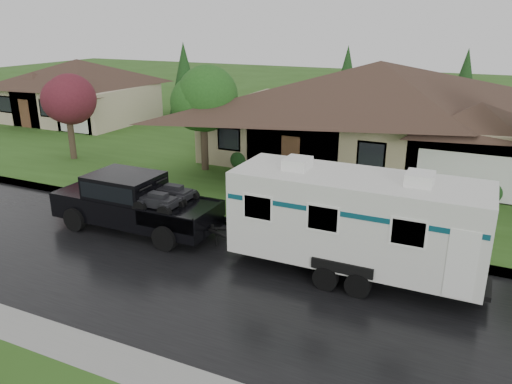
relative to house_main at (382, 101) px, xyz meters
The scene contains 11 objects.
ground 14.48m from the house_main, 99.41° to the right, with size 140.00×140.00×0.00m, color #2D5219.
road 16.40m from the house_main, 98.24° to the right, with size 140.00×8.00×0.01m, color black.
curb 12.32m from the house_main, 101.19° to the right, with size 140.00×0.50×0.15m, color gray.
lawn 4.36m from the house_main, 153.11° to the left, with size 140.00×26.00×0.15m, color #2D5219.
house_main is the anchor object (origin of this frame).
house_far 24.17m from the house_main, behind, with size 10.80×8.64×5.80m.
tree_left_green 9.96m from the house_main, 144.98° to the right, with size 3.30×3.30×5.47m.
tree_red 17.77m from the house_main, 156.59° to the right, with size 2.92×2.92×4.83m.
shrub_row 5.42m from the house_main, 93.69° to the right, with size 13.60×1.00×1.00m.
pickup_truck 15.41m from the house_main, 116.14° to the right, with size 6.70×2.55×2.23m.
travel_trailer 13.92m from the house_main, 81.19° to the right, with size 8.26×2.90×3.71m.
Camera 1 is at (7.75, -14.34, 7.92)m, focal length 35.00 mm.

